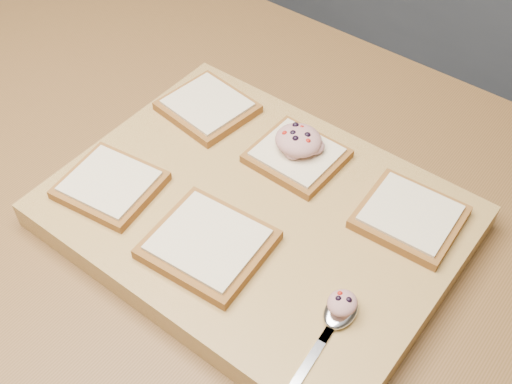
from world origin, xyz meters
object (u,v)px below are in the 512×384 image
at_px(cutting_board, 256,216).
at_px(tuna_salad_dollop, 298,140).
at_px(bread_far_center, 297,156).
at_px(spoon, 335,319).

relative_size(cutting_board, tuna_salad_dollop, 7.78).
distance_m(bread_far_center, tuna_salad_dollop, 0.02).
relative_size(bread_far_center, tuna_salad_dollop, 1.84).
height_order(cutting_board, spoon, spoon).
xyz_separation_m(bread_far_center, spoon, (0.17, -0.17, -0.00)).
xyz_separation_m(cutting_board, bread_far_center, (-0.01, 0.10, 0.03)).
distance_m(cutting_board, bread_far_center, 0.10).
height_order(cutting_board, tuna_salad_dollop, tuna_salad_dollop).
bearing_deg(spoon, cutting_board, 154.93).
xyz_separation_m(tuna_salad_dollop, spoon, (0.18, -0.18, -0.03)).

